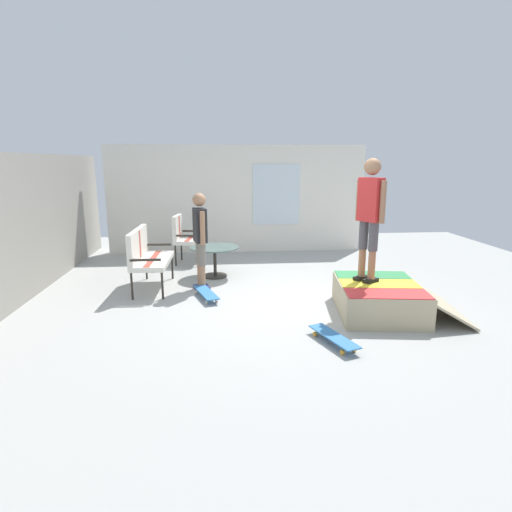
% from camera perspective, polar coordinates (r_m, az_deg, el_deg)
% --- Properties ---
extents(ground_plane, '(12.00, 12.00, 0.10)m').
position_cam_1_polar(ground_plane, '(6.51, 3.43, -6.67)').
color(ground_plane, '#A8A8A3').
extents(back_wall_cinderblock, '(9.00, 0.20, 2.24)m').
position_cam_1_polar(back_wall_cinderblock, '(6.88, -31.55, 2.58)').
color(back_wall_cinderblock, gray).
rests_on(back_wall_cinderblock, ground_plane).
extents(house_facade, '(0.23, 6.00, 2.49)m').
position_cam_1_polar(house_facade, '(9.92, -2.46, 7.76)').
color(house_facade, white).
rests_on(house_facade, ground_plane).
extents(skate_ramp, '(1.56, 1.85, 0.44)m').
position_cam_1_polar(skate_ramp, '(6.21, 16.60, -5.54)').
color(skate_ramp, tan).
rests_on(skate_ramp, ground_plane).
extents(patio_bench, '(1.26, 0.58, 1.02)m').
position_cam_1_polar(patio_bench, '(7.23, -14.81, 0.38)').
color(patio_bench, '#2D2823').
rests_on(patio_bench, ground_plane).
extents(patio_chair_near_house, '(0.69, 0.63, 1.02)m').
position_cam_1_polar(patio_chair_near_house, '(8.91, -9.84, 2.90)').
color(patio_chair_near_house, '#2D2823').
rests_on(patio_chair_near_house, ground_plane).
extents(patio_table, '(0.90, 0.90, 0.57)m').
position_cam_1_polar(patio_table, '(7.80, -5.63, 0.06)').
color(patio_table, '#2D2823').
rests_on(patio_table, ground_plane).
extents(person_watching, '(0.47, 0.30, 1.61)m').
position_cam_1_polar(person_watching, '(6.97, -7.63, 2.91)').
color(person_watching, navy).
rests_on(person_watching, ground_plane).
extents(person_skater, '(0.42, 0.35, 1.72)m').
position_cam_1_polar(person_skater, '(6.01, 15.28, 5.96)').
color(person_skater, black).
rests_on(person_skater, skate_ramp).
extents(skateboard_by_bench, '(0.82, 0.44, 0.10)m').
position_cam_1_polar(skateboard_by_bench, '(6.68, -6.81, -5.02)').
color(skateboard_by_bench, '#3372B2').
rests_on(skateboard_by_bench, ground_plane).
extents(skateboard_spare, '(0.82, 0.46, 0.10)m').
position_cam_1_polar(skateboard_spare, '(5.12, 10.56, -10.82)').
color(skateboard_spare, '#3372B2').
rests_on(skateboard_spare, ground_plane).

